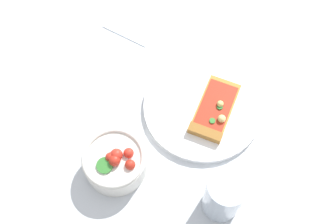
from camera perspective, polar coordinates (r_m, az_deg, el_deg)
The scene contains 6 objects.
ground_plane at distance 0.90m, azimuth 4.91°, elevation -1.33°, with size 2.40×2.40×0.00m, color silver.
plate at distance 0.91m, azimuth 4.74°, elevation 0.75°, with size 0.26×0.26×0.01m, color white.
pizza_slice_main at distance 0.89m, azimuth 6.21°, elevation -0.11°, with size 0.16×0.10×0.02m.
salad_bowl at distance 0.84m, azimuth -7.18°, elevation -6.74°, with size 0.12×0.12×0.08m.
soda_glass at distance 0.79m, azimuth 7.55°, elevation -11.22°, with size 0.07×0.07×0.13m.
paper_napkin at distance 1.05m, azimuth -4.05°, elevation 12.82°, with size 0.14×0.12×0.00m, color white.
Camera 1 is at (0.38, -0.01, 0.82)m, focal length 44.94 mm.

